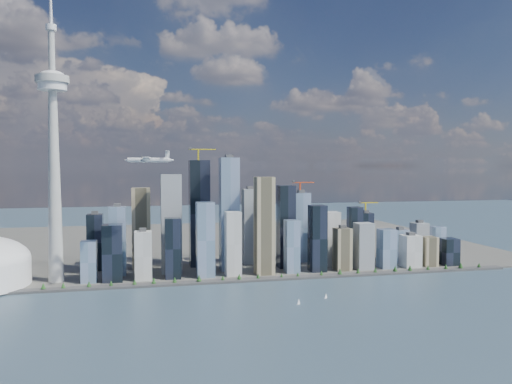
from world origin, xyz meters
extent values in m
plane|color=#35505C|center=(0.00, 0.00, 0.00)|extent=(4000.00, 4000.00, 0.00)
cube|color=#383838|center=(0.00, 250.00, 2.00)|extent=(1100.00, 22.00, 4.00)
cube|color=#4C4C47|center=(0.00, 700.00, 1.50)|extent=(1400.00, 900.00, 3.00)
cylinder|color=#3F2D1E|center=(-303.33, 250.00, 5.20)|extent=(1.00, 1.00, 2.40)
cone|color=#1B491A|center=(-303.33, 250.00, 8.80)|extent=(7.20, 7.20, 8.00)
cylinder|color=#3F2D1E|center=(-216.67, 250.00, 5.20)|extent=(1.00, 1.00, 2.40)
cone|color=#1B491A|center=(-216.67, 250.00, 8.80)|extent=(7.20, 7.20, 8.00)
cylinder|color=#3F2D1E|center=(-130.00, 250.00, 5.20)|extent=(1.00, 1.00, 2.40)
cone|color=#1B491A|center=(-130.00, 250.00, 8.80)|extent=(7.20, 7.20, 8.00)
cylinder|color=#3F2D1E|center=(-43.33, 250.00, 5.20)|extent=(1.00, 1.00, 2.40)
cone|color=#1B491A|center=(-43.33, 250.00, 8.80)|extent=(7.20, 7.20, 8.00)
cylinder|color=#3F2D1E|center=(43.33, 250.00, 5.20)|extent=(1.00, 1.00, 2.40)
cone|color=#1B491A|center=(43.33, 250.00, 8.80)|extent=(7.20, 7.20, 8.00)
cylinder|color=#3F2D1E|center=(130.00, 250.00, 5.20)|extent=(1.00, 1.00, 2.40)
cone|color=#1B491A|center=(130.00, 250.00, 8.80)|extent=(7.20, 7.20, 8.00)
cylinder|color=#3F2D1E|center=(216.67, 250.00, 5.20)|extent=(1.00, 1.00, 2.40)
cone|color=#1B491A|center=(216.67, 250.00, 8.80)|extent=(7.20, 7.20, 8.00)
cylinder|color=#3F2D1E|center=(303.33, 250.00, 5.20)|extent=(1.00, 1.00, 2.40)
cone|color=#1B491A|center=(303.33, 250.00, 8.80)|extent=(7.20, 7.20, 8.00)
cylinder|color=#3F2D1E|center=(390.00, 250.00, 5.20)|extent=(1.00, 1.00, 2.40)
cone|color=#1B491A|center=(390.00, 250.00, 8.80)|extent=(7.20, 7.20, 8.00)
cylinder|color=#3F2D1E|center=(476.67, 250.00, 5.20)|extent=(1.00, 1.00, 2.40)
cone|color=#1B491A|center=(476.67, 250.00, 8.80)|extent=(7.20, 7.20, 8.00)
cube|color=black|center=(-200.00, 290.00, 53.17)|extent=(34.00, 34.00, 100.34)
cube|color=#7895B5|center=(-200.00, 340.00, 66.85)|extent=(30.00, 30.00, 127.70)
cube|color=silver|center=(-150.00, 290.00, 46.33)|extent=(30.00, 30.00, 86.66)
cube|color=tan|center=(-150.00, 395.00, 82.82)|extent=(36.00, 36.00, 159.63)
cube|color=gray|center=(-95.00, 340.00, 96.50)|extent=(38.00, 38.00, 187.00)
cube|color=black|center=(-95.00, 290.00, 57.73)|extent=(28.00, 28.00, 109.46)
cube|color=#7895B5|center=(-40.00, 290.00, 71.41)|extent=(32.00, 32.00, 136.83)
cube|color=black|center=(-40.00, 395.00, 110.18)|extent=(40.00, 40.00, 214.36)
cube|color=#7895B5|center=(15.00, 340.00, 112.46)|extent=(36.00, 36.00, 218.92)
cube|color=silver|center=(15.00, 290.00, 62.29)|extent=(28.00, 28.00, 118.58)
cube|color=tan|center=(70.00, 290.00, 94.22)|extent=(34.00, 34.00, 182.43)
cube|color=gray|center=(70.00, 395.00, 80.53)|extent=(30.00, 30.00, 155.07)
cube|color=black|center=(125.00, 340.00, 85.10)|extent=(32.00, 32.00, 164.19)
cube|color=#7895B5|center=(125.00, 290.00, 53.17)|extent=(26.00, 26.00, 100.34)
cube|color=black|center=(175.00, 290.00, 66.85)|extent=(30.00, 30.00, 127.70)
cube|color=#7895B5|center=(175.00, 395.00, 75.97)|extent=(34.00, 34.00, 145.95)
cube|color=silver|center=(225.00, 340.00, 57.73)|extent=(28.00, 28.00, 109.46)
cube|color=tan|center=(225.00, 290.00, 44.05)|extent=(30.00, 30.00, 82.10)
cube|color=gray|center=(275.00, 290.00, 48.61)|extent=(32.00, 32.00, 91.22)
cube|color=black|center=(275.00, 340.00, 62.29)|extent=(26.00, 26.00, 118.58)
cube|color=#7895B5|center=(325.00, 290.00, 41.77)|extent=(30.00, 30.00, 77.53)
cube|color=black|center=(325.00, 395.00, 53.17)|extent=(28.00, 28.00, 100.34)
cube|color=#7895B5|center=(375.00, 340.00, 37.21)|extent=(30.00, 30.00, 68.41)
cube|color=silver|center=(375.00, 290.00, 34.93)|extent=(34.00, 34.00, 63.85)
cube|color=tan|center=(420.00, 290.00, 32.65)|extent=(28.00, 28.00, 59.29)
cube|color=gray|center=(420.00, 340.00, 44.05)|extent=(30.00, 30.00, 82.10)
cube|color=black|center=(465.00, 290.00, 30.37)|extent=(32.00, 32.00, 54.73)
cube|color=#7895B5|center=(465.00, 340.00, 39.49)|extent=(26.00, 26.00, 72.97)
cube|color=black|center=(-240.00, 395.00, 57.73)|extent=(30.00, 30.00, 109.46)
cube|color=#7895B5|center=(-240.00, 290.00, 39.49)|extent=(26.00, 26.00, 72.97)
cube|color=gold|center=(-40.00, 395.00, 228.36)|extent=(3.00, 3.00, 22.00)
cube|color=gold|center=(-31.75, 395.00, 239.36)|extent=(55.00, 2.20, 2.20)
cube|color=#383838|center=(-56.50, 395.00, 241.36)|extent=(6.00, 4.00, 4.00)
cube|color=#C13C1B|center=(175.00, 395.00, 159.95)|extent=(3.00, 3.00, 22.00)
cube|color=#C13C1B|center=(182.20, 395.00, 170.95)|extent=(48.00, 2.20, 2.20)
cube|color=#383838|center=(160.60, 395.00, 172.95)|extent=(6.00, 4.00, 4.00)
cube|color=gold|center=(325.00, 395.00, 114.34)|extent=(3.00, 3.00, 22.00)
cube|color=gold|center=(331.75, 395.00, 125.34)|extent=(45.00, 2.20, 2.20)
cube|color=#383838|center=(311.50, 395.00, 127.34)|extent=(6.00, 4.00, 4.00)
cone|color=#A1A19C|center=(-300.00, 310.00, 173.00)|extent=(26.00, 26.00, 340.00)
cylinder|color=white|center=(-300.00, 310.00, 343.00)|extent=(48.00, 48.00, 14.00)
cylinder|color=#A1A19C|center=(-300.00, 310.00, 355.00)|extent=(56.00, 56.00, 12.00)
ellipsoid|color=white|center=(-300.00, 310.00, 363.00)|extent=(40.00, 40.00, 14.00)
cylinder|color=#A1A19C|center=(-300.00, 310.00, 403.00)|extent=(11.00, 11.00, 80.00)
cylinder|color=white|center=(-300.00, 310.00, 443.00)|extent=(18.00, 18.00, 10.00)
cylinder|color=silver|center=(-140.51, 210.58, 215.41)|extent=(64.15, 9.51, 7.87)
cone|color=silver|center=(-173.71, 211.43, 215.41)|extent=(8.81, 8.09, 7.87)
cone|color=silver|center=(-106.07, 209.70, 215.41)|extent=(12.50, 8.19, 7.87)
cube|color=silver|center=(-142.97, 210.64, 219.59)|extent=(11.61, 69.12, 1.23)
cylinder|color=silver|center=(-143.31, 197.11, 217.63)|extent=(13.64, 4.77, 4.43)
cylinder|color=silver|center=(-142.62, 224.17, 217.63)|extent=(13.64, 4.77, 4.43)
cylinder|color=#3F3F3F|center=(-150.69, 197.30, 217.63)|extent=(0.62, 9.85, 9.84)
cylinder|color=#3F3F3F|center=(-150.00, 224.36, 217.63)|extent=(0.62, 9.85, 9.84)
cube|color=silver|center=(-109.76, 209.79, 223.28)|extent=(6.91, 1.16, 13.53)
cube|color=silver|center=(-109.76, 209.79, 230.17)|extent=(5.98, 22.28, 0.86)
cube|color=silver|center=(126.20, 109.51, 0.36)|extent=(5.67, 3.69, 0.73)
cylinder|color=#999999|center=(126.20, 109.51, 4.56)|extent=(0.22, 0.22, 8.20)
cube|color=silver|center=(74.27, 85.77, 0.40)|extent=(6.19, 3.29, 0.79)
cylinder|color=#999999|center=(74.27, 85.77, 4.95)|extent=(0.24, 0.24, 8.90)
camera|label=1|loc=(-146.31, -613.24, 205.97)|focal=35.00mm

